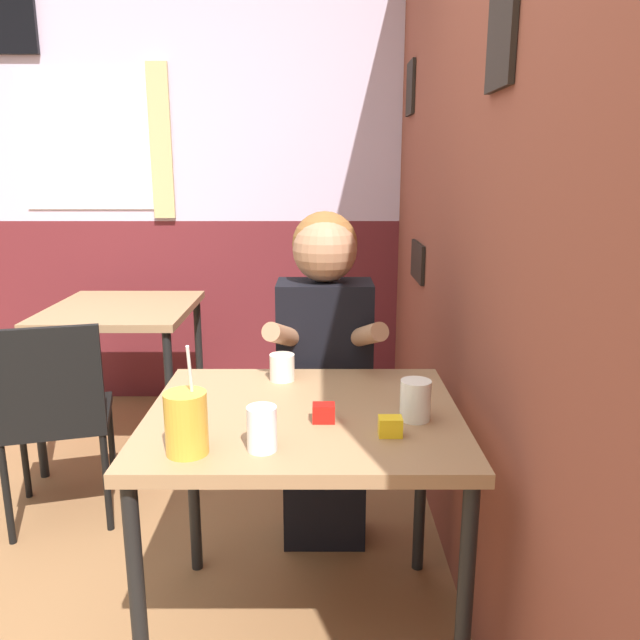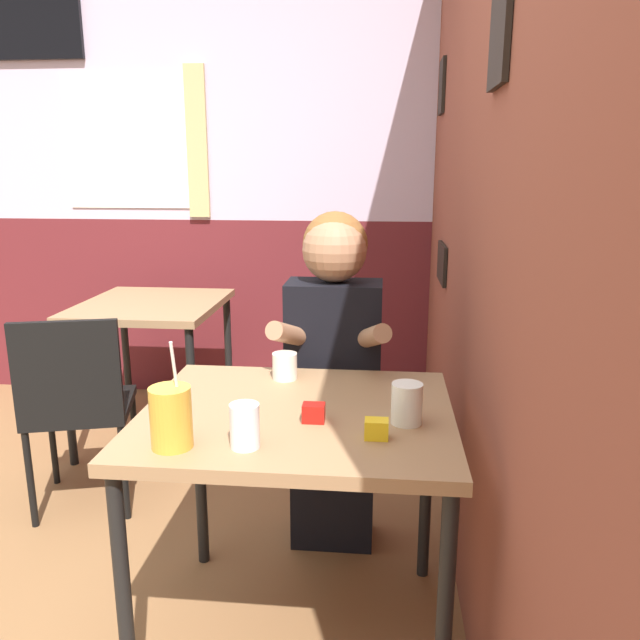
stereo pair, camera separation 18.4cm
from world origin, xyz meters
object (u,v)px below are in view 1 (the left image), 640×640
at_px(background_table, 121,323).
at_px(chair_near_window, 52,409).
at_px(main_table, 303,436).
at_px(cocktail_pitcher, 185,423).
at_px(person_seated, 323,370).

xyz_separation_m(background_table, chair_near_window, (-0.05, -0.73, -0.16)).
bearing_deg(main_table, cocktail_pitcher, -135.84).
height_order(main_table, background_table, same).
xyz_separation_m(main_table, cocktail_pitcher, (-0.27, -0.26, 0.15)).
xyz_separation_m(main_table, background_table, (-0.94, 1.37, -0.01)).
height_order(main_table, cocktail_pitcher, cocktail_pitcher).
bearing_deg(chair_near_window, cocktail_pitcher, -66.47).
bearing_deg(main_table, background_table, 124.51).
relative_size(main_table, background_table, 1.13).
relative_size(chair_near_window, cocktail_pitcher, 3.11).
bearing_deg(main_table, chair_near_window, 147.39).
xyz_separation_m(person_seated, cocktail_pitcher, (-0.33, -0.79, 0.13)).
height_order(main_table, person_seated, person_seated).
bearing_deg(cocktail_pitcher, chair_near_window, 128.72).
distance_m(main_table, person_seated, 0.53).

